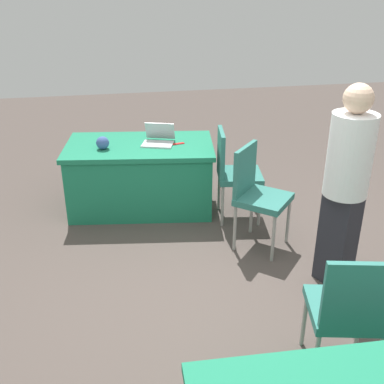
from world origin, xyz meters
name	(u,v)px	position (x,y,z in m)	size (l,w,h in m)	color
ground_plane	(215,295)	(0.00, 0.00, 0.00)	(14.40, 14.40, 0.00)	#4C423D
table_foreground	(141,176)	(0.43, -1.73, 0.37)	(1.66, 1.09, 0.73)	#1E7A56
chair_tucked_right	(233,169)	(-0.48, -1.29, 0.55)	(0.50, 0.50, 0.96)	#9E9993
chair_aisle	(257,191)	(-0.55, -0.72, 0.56)	(0.62, 0.62, 0.97)	#9E9993
chair_by_pillar	(349,308)	(-0.60, 0.95, 0.54)	(0.53, 0.53, 0.94)	#9E9993
person_presenter	(346,180)	(-1.02, -0.01, 0.94)	(0.45, 0.45, 1.68)	#26262D
laptop_silver	(158,140)	(0.23, -1.72, 0.77)	(0.39, 0.38, 0.21)	silver
yarn_ball	(103,143)	(0.81, -1.65, 0.79)	(0.13, 0.13, 0.13)	#3F5999
scissors_red	(176,144)	(0.05, -1.66, 0.73)	(0.18, 0.04, 0.01)	red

